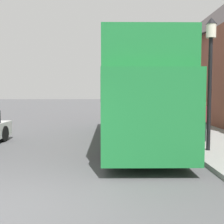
{
  "coord_description": "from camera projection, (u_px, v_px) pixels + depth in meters",
  "views": [
    {
      "loc": [
        2.08,
        -4.5,
        2.1
      ],
      "look_at": [
        2.17,
        4.99,
        1.43
      ],
      "focal_mm": 42.0,
      "sensor_mm": 36.0,
      "label": 1
    }
  ],
  "objects": [
    {
      "name": "ground_plane",
      "position": [
        88.0,
        115.0,
        25.56
      ],
      "size": [
        144.0,
        144.0,
        0.0
      ],
      "primitive_type": "plane",
      "color": "#4C4C4F"
    },
    {
      "name": "sidewalk",
      "position": [
        161.0,
        117.0,
        22.63
      ],
      "size": [
        3.5,
        108.0,
        0.14
      ],
      "color": "gray",
      "rests_on": "ground_plane"
    },
    {
      "name": "tour_bus",
      "position": [
        133.0,
        101.0,
        11.35
      ],
      "size": [
        2.54,
        10.07,
        3.87
      ],
      "rotation": [
        0.0,
        0.0,
        0.0
      ],
      "color": "#1E7A38",
      "rests_on": "ground_plane"
    },
    {
      "name": "parked_car_ahead_of_bus",
      "position": [
        133.0,
        114.0,
        18.43
      ],
      "size": [
        1.94,
        4.18,
        1.43
      ],
      "rotation": [
        0.0,
        0.0,
        0.06
      ],
      "color": "navy",
      "rests_on": "ground_plane"
    },
    {
      "name": "pedestrian_third",
      "position": [
        203.0,
        117.0,
        10.69
      ],
      "size": [
        0.44,
        0.24,
        1.66
      ],
      "color": "#232328",
      "rests_on": "sidewalk"
    },
    {
      "name": "lamp_post_nearest",
      "position": [
        210.0,
        59.0,
        8.87
      ],
      "size": [
        0.35,
        0.35,
        4.51
      ],
      "color": "black",
      "rests_on": "sidewalk"
    },
    {
      "name": "lamp_post_second",
      "position": [
        165.0,
        68.0,
        16.11
      ],
      "size": [
        0.35,
        0.35,
        5.15
      ],
      "color": "black",
      "rests_on": "sidewalk"
    },
    {
      "name": "lamp_post_third",
      "position": [
        144.0,
        78.0,
        23.39
      ],
      "size": [
        0.35,
        0.35,
        4.83
      ],
      "color": "black",
      "rests_on": "sidewalk"
    }
  ]
}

